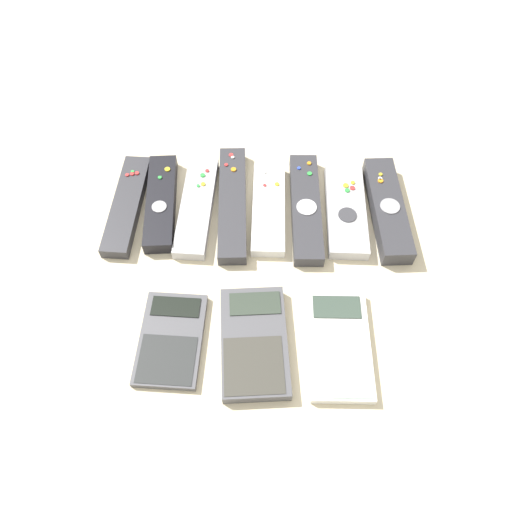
{
  "coord_description": "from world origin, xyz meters",
  "views": [
    {
      "loc": [
        0.01,
        -0.36,
        0.62
      ],
      "look_at": [
        0.0,
        0.03,
        0.01
      ],
      "focal_mm": 35.0,
      "sensor_mm": 36.0,
      "label": 1
    }
  ],
  "objects": [
    {
      "name": "ground_plane",
      "position": [
        0.0,
        0.0,
        0.0
      ],
      "size": [
        3.0,
        3.0,
        0.0
      ],
      "primitive_type": "plane",
      "color": "beige"
    },
    {
      "name": "remote_0",
      "position": [
        -0.2,
        0.13,
        0.01
      ],
      "size": [
        0.05,
        0.19,
        0.02
      ],
      "rotation": [
        0.0,
        0.0,
        -0.05
      ],
      "color": "#333338",
      "rests_on": "ground_plane"
    },
    {
      "name": "remote_1",
      "position": [
        -0.15,
        0.13,
        0.01
      ],
      "size": [
        0.06,
        0.18,
        0.02
      ],
      "rotation": [
        0.0,
        0.0,
        0.07
      ],
      "color": "black",
      "rests_on": "ground_plane"
    },
    {
      "name": "remote_2",
      "position": [
        -0.09,
        0.13,
        0.01
      ],
      "size": [
        0.06,
        0.19,
        0.02
      ],
      "rotation": [
        0.0,
        0.0,
        -0.05
      ],
      "color": "#B7B7BC",
      "rests_on": "ground_plane"
    },
    {
      "name": "remote_3",
      "position": [
        -0.04,
        0.13,
        0.01
      ],
      "size": [
        0.05,
        0.22,
        0.02
      ],
      "rotation": [
        0.0,
        0.0,
        0.04
      ],
      "color": "#333338",
      "rests_on": "ground_plane"
    },
    {
      "name": "remote_4",
      "position": [
        0.02,
        0.13,
        0.01
      ],
      "size": [
        0.05,
        0.17,
        0.02
      ],
      "rotation": [
        0.0,
        0.0,
        -0.01
      ],
      "color": "white",
      "rests_on": "ground_plane"
    },
    {
      "name": "remote_5",
      "position": [
        0.08,
        0.13,
        0.01
      ],
      "size": [
        0.05,
        0.21,
        0.02
      ],
      "rotation": [
        0.0,
        0.0,
        0.01
      ],
      "color": "#333338",
      "rests_on": "ground_plane"
    },
    {
      "name": "remote_6",
      "position": [
        0.14,
        0.12,
        0.01
      ],
      "size": [
        0.06,
        0.18,
        0.02
      ],
      "rotation": [
        0.0,
        0.0,
        -0.02
      ],
      "color": "#B7B7BC",
      "rests_on": "ground_plane"
    },
    {
      "name": "remote_7",
      "position": [
        0.2,
        0.12,
        0.01
      ],
      "size": [
        0.06,
        0.19,
        0.03
      ],
      "rotation": [
        0.0,
        0.0,
        0.05
      ],
      "color": "#333338",
      "rests_on": "ground_plane"
    },
    {
      "name": "calculator_0",
      "position": [
        -0.11,
        -0.1,
        0.01
      ],
      "size": [
        0.09,
        0.14,
        0.01
      ],
      "rotation": [
        0.0,
        0.0,
        -0.05
      ],
      "color": "#4C4C51",
      "rests_on": "ground_plane"
    },
    {
      "name": "calculator_1",
      "position": [
        0.0,
        -0.1,
        0.01
      ],
      "size": [
        0.1,
        0.16,
        0.02
      ],
      "rotation": [
        0.0,
        0.0,
        0.07
      ],
      "color": "#4C4C51",
      "rests_on": "ground_plane"
    },
    {
      "name": "calculator_2",
      "position": [
        0.11,
        -0.1,
        0.01
      ],
      "size": [
        0.08,
        0.15,
        0.01
      ],
      "rotation": [
        0.0,
        0.0,
        0.0
      ],
      "color": "silver",
      "rests_on": "ground_plane"
    }
  ]
}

